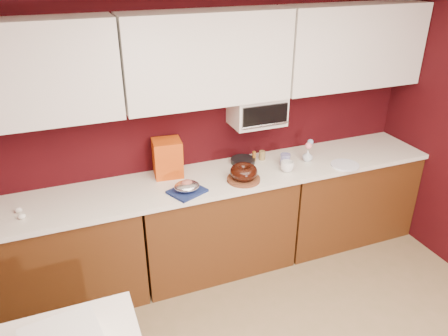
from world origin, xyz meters
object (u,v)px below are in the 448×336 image
(flower_vase, at_px, (308,155))
(blue_jar, at_px, (285,160))
(bundt_cake, at_px, (244,172))
(toaster_oven, at_px, (257,110))
(pandoro_box, at_px, (168,158))
(coffee_mug, at_px, (287,165))
(foil_ham_nest, at_px, (187,186))

(flower_vase, bearing_deg, blue_jar, -179.14)
(bundt_cake, height_order, blue_jar, bundt_cake)
(toaster_oven, xyz_separation_m, blue_jar, (0.20, -0.18, -0.42))
(pandoro_box, distance_m, coffee_mug, 1.01)
(toaster_oven, relative_size, bundt_cake, 1.99)
(toaster_oven, distance_m, flower_vase, 0.63)
(blue_jar, bearing_deg, bundt_cake, -163.29)
(coffee_mug, bearing_deg, pandoro_box, 162.31)
(coffee_mug, height_order, flower_vase, flower_vase)
(foil_ham_nest, distance_m, blue_jar, 0.96)
(toaster_oven, bearing_deg, pandoro_box, 179.09)
(toaster_oven, distance_m, pandoro_box, 0.86)
(bundt_cake, xyz_separation_m, blue_jar, (0.46, 0.14, -0.03))
(foil_ham_nest, relative_size, flower_vase, 1.76)
(flower_vase, bearing_deg, bundt_cake, -168.40)
(toaster_oven, xyz_separation_m, bundt_cake, (-0.25, -0.32, -0.39))
(bundt_cake, xyz_separation_m, coffee_mug, (0.41, 0.02, -0.03))
(coffee_mug, bearing_deg, bundt_cake, -176.90)
(flower_vase, bearing_deg, foil_ham_nest, -172.26)
(pandoro_box, xyz_separation_m, blue_jar, (1.00, -0.19, -0.10))
(pandoro_box, bearing_deg, foil_ham_nest, -74.86)
(toaster_oven, relative_size, pandoro_box, 1.44)
(pandoro_box, height_order, blue_jar, pandoro_box)
(toaster_oven, height_order, pandoro_box, toaster_oven)
(pandoro_box, distance_m, blue_jar, 1.02)
(foil_ham_nest, height_order, coffee_mug, coffee_mug)
(toaster_oven, height_order, blue_jar, toaster_oven)
(coffee_mug, relative_size, blue_jar, 1.05)
(coffee_mug, bearing_deg, blue_jar, 69.36)
(pandoro_box, bearing_deg, blue_jar, -4.75)
(bundt_cake, relative_size, pandoro_box, 0.73)
(bundt_cake, relative_size, foil_ham_nest, 1.13)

